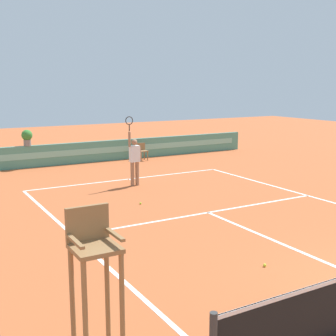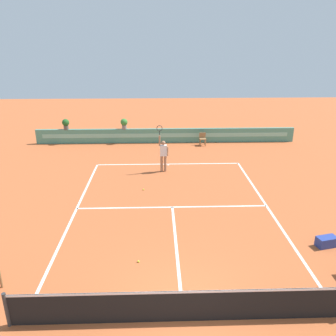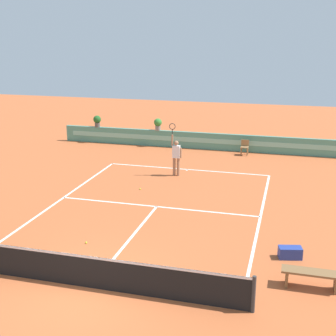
{
  "view_description": "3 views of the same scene",
  "coord_description": "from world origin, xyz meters",
  "px_view_note": "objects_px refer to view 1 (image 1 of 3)",
  "views": [
    {
      "loc": [
        -7.42,
        -4.11,
        3.74
      ],
      "look_at": [
        -0.12,
        8.57,
        1.0
      ],
      "focal_mm": 48.18,
      "sensor_mm": 36.0,
      "label": 1
    },
    {
      "loc": [
        -0.62,
        -6.84,
        6.77
      ],
      "look_at": [
        -0.12,
        8.57,
        1.0
      ],
      "focal_mm": 36.59,
      "sensor_mm": 36.0,
      "label": 2
    },
    {
      "loc": [
        5.04,
        -10.31,
        6.69
      ],
      "look_at": [
        -0.12,
        8.57,
        1.0
      ],
      "focal_mm": 49.64,
      "sensor_mm": 36.0,
      "label": 3
    }
  ],
  "objects_px": {
    "tennis_ball_near_baseline": "(265,265)",
    "umpire_chair": "(94,267)",
    "tennis_player": "(134,158)",
    "potted_plant_left": "(27,137)",
    "tennis_ball_mid_court": "(140,203)",
    "ball_kid_chair": "(142,151)"
  },
  "relations": [
    {
      "from": "tennis_ball_near_baseline",
      "to": "tennis_player",
      "type": "bearing_deg",
      "value": 83.21
    },
    {
      "from": "tennis_ball_near_baseline",
      "to": "umpire_chair",
      "type": "bearing_deg",
      "value": -163.22
    },
    {
      "from": "umpire_chair",
      "to": "tennis_ball_mid_court",
      "type": "height_order",
      "value": "umpire_chair"
    },
    {
      "from": "tennis_ball_mid_court",
      "to": "potted_plant_left",
      "type": "xyz_separation_m",
      "value": [
        -1.58,
        8.16,
        1.38
      ]
    },
    {
      "from": "ball_kid_chair",
      "to": "potted_plant_left",
      "type": "xyz_separation_m",
      "value": [
        -5.38,
        0.73,
        0.93
      ]
    },
    {
      "from": "tennis_ball_near_baseline",
      "to": "potted_plant_left",
      "type": "relative_size",
      "value": 0.09
    },
    {
      "from": "tennis_player",
      "to": "potted_plant_left",
      "type": "relative_size",
      "value": 3.57
    },
    {
      "from": "umpire_chair",
      "to": "tennis_player",
      "type": "relative_size",
      "value": 0.83
    },
    {
      "from": "potted_plant_left",
      "to": "tennis_player",
      "type": "bearing_deg",
      "value": -65.38
    },
    {
      "from": "umpire_chair",
      "to": "tennis_ball_near_baseline",
      "type": "distance_m",
      "value": 4.56
    },
    {
      "from": "tennis_ball_mid_court",
      "to": "tennis_player",
      "type": "bearing_deg",
      "value": 68.0
    },
    {
      "from": "tennis_ball_near_baseline",
      "to": "potted_plant_left",
      "type": "xyz_separation_m",
      "value": [
        -1.61,
        13.87,
        1.38
      ]
    },
    {
      "from": "tennis_player",
      "to": "tennis_ball_near_baseline",
      "type": "height_order",
      "value": "tennis_player"
    },
    {
      "from": "tennis_ball_mid_court",
      "to": "potted_plant_left",
      "type": "relative_size",
      "value": 0.09
    },
    {
      "from": "potted_plant_left",
      "to": "tennis_ball_mid_court",
      "type": "bearing_deg",
      "value": -79.04
    },
    {
      "from": "tennis_player",
      "to": "tennis_ball_mid_court",
      "type": "bearing_deg",
      "value": -112.0
    },
    {
      "from": "tennis_ball_mid_court",
      "to": "umpire_chair",
      "type": "bearing_deg",
      "value": -120.75
    },
    {
      "from": "umpire_chair",
      "to": "tennis_ball_near_baseline",
      "type": "relative_size",
      "value": 31.47
    },
    {
      "from": "tennis_ball_near_baseline",
      "to": "tennis_ball_mid_court",
      "type": "relative_size",
      "value": 1.0
    },
    {
      "from": "tennis_player",
      "to": "umpire_chair",
      "type": "bearing_deg",
      "value": -118.57
    },
    {
      "from": "umpire_chair",
      "to": "ball_kid_chair",
      "type": "height_order",
      "value": "umpire_chair"
    },
    {
      "from": "tennis_ball_near_baseline",
      "to": "tennis_ball_mid_court",
      "type": "xyz_separation_m",
      "value": [
        -0.03,
        5.71,
        0.0
      ]
    }
  ]
}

